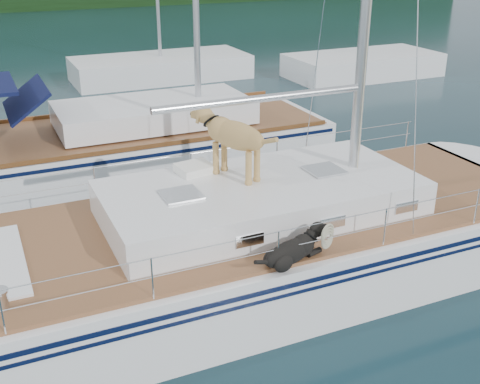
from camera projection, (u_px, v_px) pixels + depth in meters
name	position (u px, v px, depth m)	size (l,w,h in m)	color
ground	(218.00, 287.00, 10.29)	(120.00, 120.00, 0.00)	black
shore_bank	(2.00, 2.00, 48.79)	(92.00, 1.00, 1.20)	#595147
main_sailboat	(223.00, 250.00, 10.06)	(12.00, 3.93, 14.01)	white
neighbor_sailboat	(114.00, 149.00, 15.03)	(11.00, 3.50, 13.30)	white
bg_boat_center	(161.00, 68.00, 25.04)	(7.20, 3.00, 11.65)	white
bg_boat_east	(363.00, 65.00, 25.55)	(6.40, 3.00, 11.65)	white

